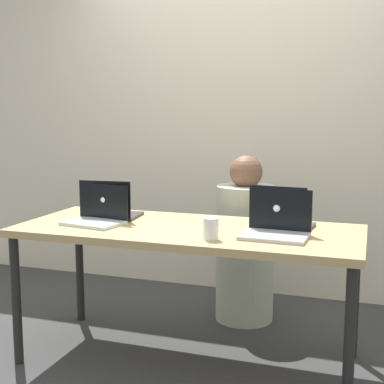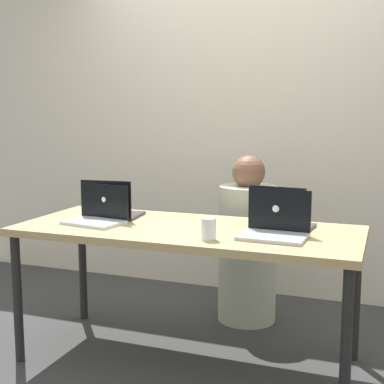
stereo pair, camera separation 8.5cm
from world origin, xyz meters
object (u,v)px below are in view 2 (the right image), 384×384
object	(u,v)px
water_glass_right	(209,230)
laptop_front_left	(98,215)
person_at_center	(248,248)
laptop_back_right	(281,220)
laptop_front_right	(275,227)
laptop_back_left	(112,209)

from	to	relation	value
water_glass_right	laptop_front_left	bearing A→B (deg)	166.58
person_at_center	water_glass_right	size ratio (longest dim) A/B	10.27
laptop_back_right	laptop_front_left	distance (m)	1.00
laptop_front_right	water_glass_right	distance (m)	0.33
laptop_back_left	water_glass_right	distance (m)	0.78
person_at_center	laptop_back_right	world-z (taller)	person_at_center
water_glass_right	laptop_front_right	bearing A→B (deg)	30.77
laptop_back_right	water_glass_right	size ratio (longest dim) A/B	3.02
laptop_front_left	water_glass_right	xyz separation A→B (m)	(0.70, -0.17, -0.00)
laptop_back_right	water_glass_right	world-z (taller)	laptop_back_right
person_at_center	laptop_back_right	distance (m)	0.74
laptop_back_right	water_glass_right	distance (m)	0.45
person_at_center	laptop_back_left	bearing A→B (deg)	43.52
laptop_back_left	laptop_back_right	bearing A→B (deg)	175.99
laptop_back_right	person_at_center	bearing A→B (deg)	-54.56
laptop_front_left	laptop_back_left	bearing A→B (deg)	101.45
laptop_back_right	laptop_front_left	world-z (taller)	laptop_back_right
laptop_front_right	laptop_back_right	bearing A→B (deg)	93.69
water_glass_right	laptop_back_left	bearing A→B (deg)	155.01
person_at_center	laptop_back_right	size ratio (longest dim) A/B	3.40
water_glass_right	person_at_center	bearing A→B (deg)	92.69
laptop_back_right	water_glass_right	xyz separation A→B (m)	(-0.28, -0.34, -0.01)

